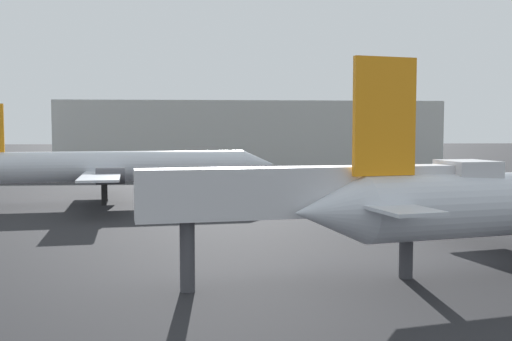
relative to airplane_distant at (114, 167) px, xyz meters
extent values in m
cone|color=silver|center=(15.37, -34.71, -0.03)|extent=(4.22, 3.98, 3.25)
cube|color=silver|center=(17.60, -34.19, 0.30)|extent=(4.28, 8.80, 0.16)
cube|color=orange|center=(18.09, -34.07, 4.42)|extent=(3.21, 1.03, 5.64)
cylinder|color=silver|center=(0.28, 0.04, 0.02)|extent=(26.53, 6.48, 3.12)
cone|color=silver|center=(15.05, 1.95, 0.02)|extent=(3.81, 3.54, 3.12)
cube|color=silver|center=(-1.02, -0.13, -0.45)|extent=(6.71, 25.50, 0.21)
cylinder|color=#4C4C54|center=(-0.86, 4.73, -0.61)|extent=(2.87, 1.94, 1.61)
cylinder|color=#4C4C54|center=(0.38, -4.79, -0.61)|extent=(2.87, 1.94, 1.61)
cube|color=black|center=(8.64, 1.12, -2.64)|extent=(0.50, 0.50, 2.20)
cube|color=black|center=(-1.25, 1.64, -2.64)|extent=(0.50, 0.50, 2.20)
cube|color=black|center=(-0.79, -1.91, -2.64)|extent=(0.50, 0.50, 2.20)
cube|color=silver|center=(14.21, -33.59, 0.81)|extent=(15.94, 3.98, 2.40)
cube|color=silver|center=(23.05, -32.24, 0.81)|extent=(2.79, 3.13, 2.80)
cylinder|color=#3F3F44|center=(19.70, -32.75, -2.07)|extent=(0.70, 0.70, 3.35)
cylinder|color=#3F3F44|center=(8.72, -34.42, -2.07)|extent=(0.70, 0.70, 3.35)
cube|color=#B7B7B2|center=(18.65, 70.95, 3.03)|extent=(81.01, 20.83, 13.54)
camera|label=1|loc=(9.78, -61.89, 3.81)|focal=41.75mm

